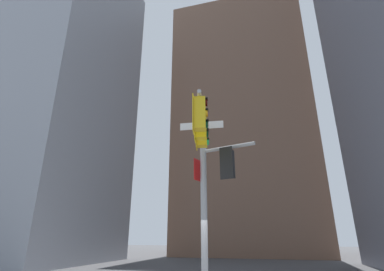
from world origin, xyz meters
TOP-DOWN VIEW (x-y plane):
  - building_tower_left at (-17.24, 10.09)m, footprint 12.06×12.06m
  - building_mid_block at (-0.39, 27.52)m, footprint 16.21×16.21m
  - signal_pole_assembly at (0.30, -0.82)m, footprint 2.75×3.24m

SIDE VIEW (x-z plane):
  - signal_pole_assembly at x=0.30m, z-range 0.92..8.04m
  - building_tower_left at x=-17.24m, z-range 0.00..30.59m
  - building_mid_block at x=-0.39m, z-range 0.00..31.84m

